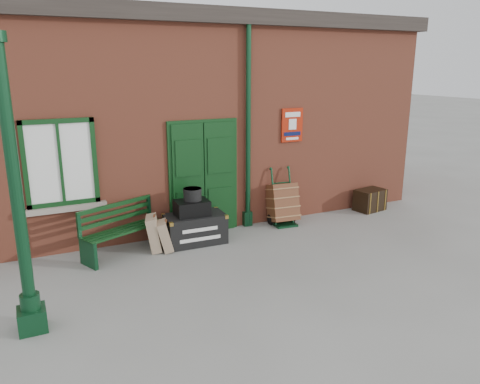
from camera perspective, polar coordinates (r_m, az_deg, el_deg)
ground at (r=8.39m, az=1.32°, el=-7.64°), size 80.00×80.00×0.00m
station_building at (r=11.02m, az=-6.98°, el=9.36°), size 10.30×4.30×4.36m
canopy_column at (r=6.17m, az=-25.21°, el=-3.68°), size 0.34×0.34×3.61m
bench at (r=8.55m, az=-14.22°, el=-4.27°), size 1.58×1.03×0.94m
houdini_trunk at (r=8.87m, az=-5.51°, el=-4.47°), size 1.14×0.65×0.56m
strongbox at (r=8.73m, az=-5.89°, el=-1.93°), size 0.63×0.47×0.28m
hatbox at (r=8.70m, az=-5.81°, el=-0.27°), size 0.35×0.35×0.22m
suitcase_back at (r=8.61m, az=-10.43°, el=-4.96°), size 0.40×0.51×0.65m
suitcase_front at (r=8.58m, az=-9.07°, el=-5.29°), size 0.40×0.47×0.56m
porter_trolley at (r=9.88m, az=5.23°, el=-1.36°), size 0.62×0.66×1.17m
dark_trunk at (r=11.24m, az=15.56°, el=-0.93°), size 0.75×0.56×0.49m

